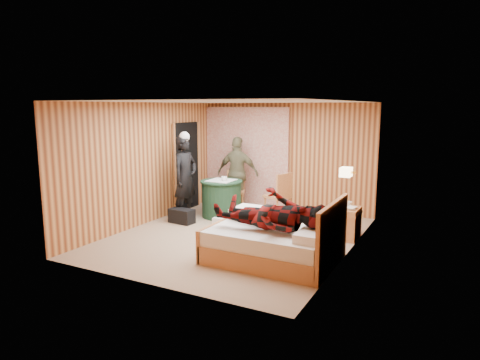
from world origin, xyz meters
The scene contains 23 objects.
floor centered at (0.00, 0.00, 0.00)m, with size 4.20×5.00×0.01m, color tan.
ceiling centered at (0.00, 0.00, 2.50)m, with size 4.20×5.00×0.01m, color silver.
wall_back centered at (0.00, 2.50, 1.25)m, with size 4.20×0.02×2.50m, color tan.
wall_left centered at (-2.10, 0.00, 1.25)m, with size 0.02×5.00×2.50m, color tan.
wall_right centered at (2.10, 0.00, 1.25)m, with size 0.02×5.00×2.50m, color tan.
curtain centered at (-1.00, 2.43, 1.20)m, with size 2.20×0.08×2.40m, color beige.
doorway centered at (-2.06, 1.40, 1.02)m, with size 0.06×0.90×2.05m, color black.
wall_lamp centered at (1.92, 0.45, 1.30)m, with size 0.26×0.24×0.16m.
bed centered at (1.13, -0.78, 0.30)m, with size 1.96×1.50×1.03m.
nightstand centered at (1.88, 0.85, 0.30)m, with size 0.44×0.60×0.58m.
round_table centered at (-0.97, 1.15, 0.41)m, with size 0.93×0.93×0.82m.
chair_far centered at (-1.00, 1.87, 0.54)m, with size 0.55×0.55×0.93m.
chair_near centered at (0.28, 1.52, 0.59)m, with size 0.60×0.60×1.02m.
duffel_bag centered at (-1.44, 0.30, 0.15)m, with size 0.53×0.28×0.30m, color black.
sneaker_left centered at (-0.69, 0.58, 0.06)m, with size 0.28×0.12×0.13m, color white.
sneaker_right centered at (-0.44, 0.68, 0.07)m, with size 0.30×0.12×0.13m, color white.
woman_standing centered at (-1.55, 0.62, 0.91)m, with size 0.66×0.43×1.81m, color black.
man_at_table centered at (-0.97, 1.92, 0.86)m, with size 1.01×0.42×1.72m, color brown.
man_on_bed centered at (1.15, -1.01, 0.95)m, with size 1.77×0.67×0.86m, color #5F0A09.
book_lower centered at (1.88, 0.80, 0.59)m, with size 0.17×0.22×0.02m, color white.
book_upper centered at (1.88, 0.80, 0.61)m, with size 0.16×0.22×0.02m, color white.
cup_nightstand centered at (1.88, 0.98, 0.62)m, with size 0.10×0.10×0.09m, color white.
cup_table centered at (-0.87, 1.10, 0.87)m, with size 0.12×0.12×0.10m, color white.
Camera 1 is at (3.66, -6.85, 2.42)m, focal length 32.00 mm.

